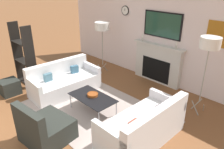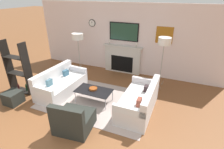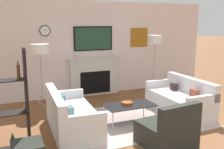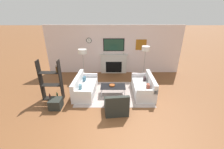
% 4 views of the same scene
% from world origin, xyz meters
% --- Properties ---
extents(ground_plane, '(60.00, 60.00, 0.00)m').
position_xyz_m(ground_plane, '(0.00, 0.00, 0.00)').
color(ground_plane, brown).
extents(fireplace_wall, '(7.54, 0.28, 2.70)m').
position_xyz_m(fireplace_wall, '(0.00, 4.43, 1.23)').
color(fireplace_wall, silver).
rests_on(fireplace_wall, ground_plane).
extents(area_rug, '(3.24, 2.16, 0.01)m').
position_xyz_m(area_rug, '(0.00, 2.03, 0.01)').
color(area_rug, '#B19E95').
rests_on(area_rug, ground_plane).
extents(couch_left, '(0.91, 1.80, 0.80)m').
position_xyz_m(couch_left, '(-1.32, 2.03, 0.28)').
color(couch_left, silver).
rests_on(couch_left, ground_plane).
extents(couch_right, '(0.84, 1.72, 0.82)m').
position_xyz_m(couch_right, '(1.31, 2.03, 0.29)').
color(couch_right, silver).
rests_on(couch_right, ground_plane).
extents(armchair, '(0.91, 0.88, 0.82)m').
position_xyz_m(armchair, '(0.05, 0.72, 0.26)').
color(armchair, '#272A25').
rests_on(armchair, ground_plane).
extents(coffee_table, '(1.07, 0.59, 0.39)m').
position_xyz_m(coffee_table, '(-0.06, 1.95, 0.37)').
color(coffee_table, black).
rests_on(coffee_table, ground_plane).
extents(decorative_bowl, '(0.25, 0.25, 0.06)m').
position_xyz_m(decorative_bowl, '(-0.09, 1.99, 0.42)').
color(decorative_bowl, '#93441B').
rests_on(decorative_bowl, coffee_table).
extents(floor_lamp_left, '(0.44, 0.44, 1.61)m').
position_xyz_m(floor_lamp_left, '(-1.61, 3.67, 1.46)').
color(floor_lamp_left, '#9E998E').
rests_on(floor_lamp_left, ground_plane).
extents(floor_lamp_right, '(0.41, 0.41, 1.75)m').
position_xyz_m(floor_lamp_right, '(1.61, 3.67, 1.60)').
color(floor_lamp_right, '#9E998E').
rests_on(floor_lamp_right, ground_plane).
extents(shelf_unit, '(0.84, 0.28, 1.71)m').
position_xyz_m(shelf_unit, '(-2.54, 1.58, 0.79)').
color(shelf_unit, black).
rests_on(shelf_unit, ground_plane).
extents(ottoman, '(0.45, 0.45, 0.38)m').
position_xyz_m(ottoman, '(-2.24, 0.95, 0.19)').
color(ottoman, '#272A25').
rests_on(ottoman, ground_plane).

